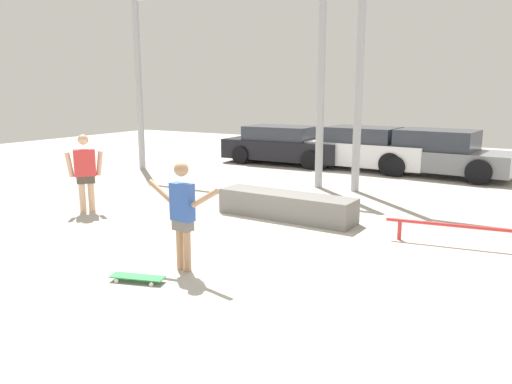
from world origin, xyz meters
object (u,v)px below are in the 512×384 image
at_px(parked_car_grey, 440,154).
at_px(bystander, 85,170).
at_px(skateboarder, 182,210).
at_px(grind_rail, 466,229).
at_px(skateboard, 137,277).
at_px(parked_car_white, 366,149).
at_px(parked_car_black, 284,145).
at_px(grind_box, 286,206).

relative_size(parked_car_grey, bystander, 2.52).
height_order(skateboarder, grind_rail, skateboarder).
bearing_deg(skateboard, parked_car_grey, 63.21).
distance_m(parked_car_white, parked_car_grey, 2.32).
bearing_deg(bystander, grind_rail, 139.42).
bearing_deg(skateboarder, skateboard, -107.34).
xyz_separation_m(skateboarder, parked_car_black, (-3.66, 10.25, -0.26)).
distance_m(grind_box, parked_car_white, 7.01).
bearing_deg(parked_car_grey, skateboarder, -93.90).
bearing_deg(grind_rail, parked_car_grey, 103.94).
xyz_separation_m(parked_car_white, parked_car_grey, (2.32, -0.11, 0.01)).
bearing_deg(parked_car_white, parked_car_black, -174.10).
relative_size(grind_box, parked_car_white, 0.71).
relative_size(parked_car_white, bystander, 2.45).
bearing_deg(parked_car_white, parked_car_grey, 0.52).
relative_size(grind_box, grind_rail, 1.12).
bearing_deg(parked_car_grey, grind_box, -98.86).
height_order(grind_rail, parked_car_white, parked_car_white).
relative_size(parked_car_black, bystander, 2.60).
bearing_deg(parked_car_black, skateboard, -74.58).
distance_m(skateboarder, bystander, 4.34).
bearing_deg(skateboard, grind_box, 70.31).
height_order(parked_car_black, bystander, bystander).
bearing_deg(skateboard, parked_car_white, 75.22).
relative_size(skateboard, grind_rail, 0.30).
bearing_deg(skateboarder, parked_car_white, 98.64).
height_order(skateboarder, parked_car_grey, skateboarder).
distance_m(skateboarder, parked_car_grey, 10.39).
distance_m(grind_rail, parked_car_grey, 7.26).
distance_m(parked_car_black, parked_car_white, 2.93).
bearing_deg(parked_car_white, grind_box, -81.39).
relative_size(grind_rail, parked_car_white, 0.63).
bearing_deg(grind_rail, parked_car_white, 119.59).
height_order(grind_box, parked_car_white, parked_car_white).
xyz_separation_m(grind_box, parked_car_grey, (1.67, 6.86, 0.41)).
bearing_deg(parked_car_black, parked_car_white, 0.72).
xyz_separation_m(skateboarder, parked_car_white, (-0.73, 10.38, -0.23)).
relative_size(parked_car_black, parked_car_grey, 1.03).
bearing_deg(skateboarder, grind_box, 96.14).
bearing_deg(parked_car_black, grind_box, -64.26).
bearing_deg(parked_car_black, skateboarder, -72.17).
bearing_deg(grind_rail, bystander, -168.41).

